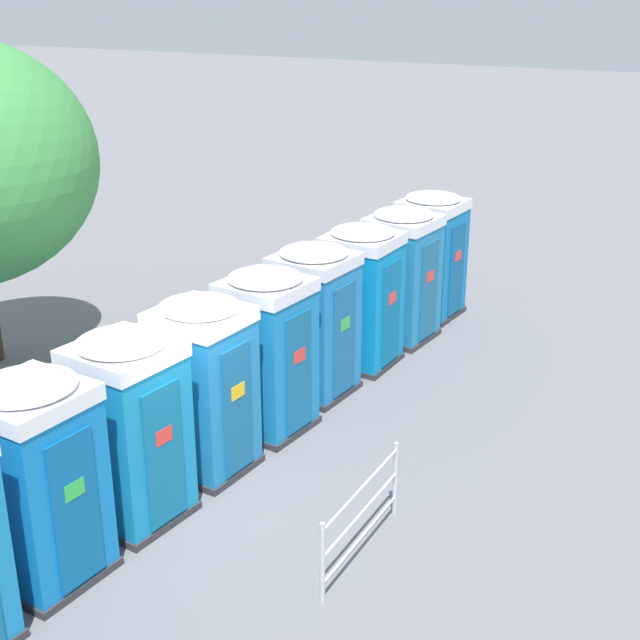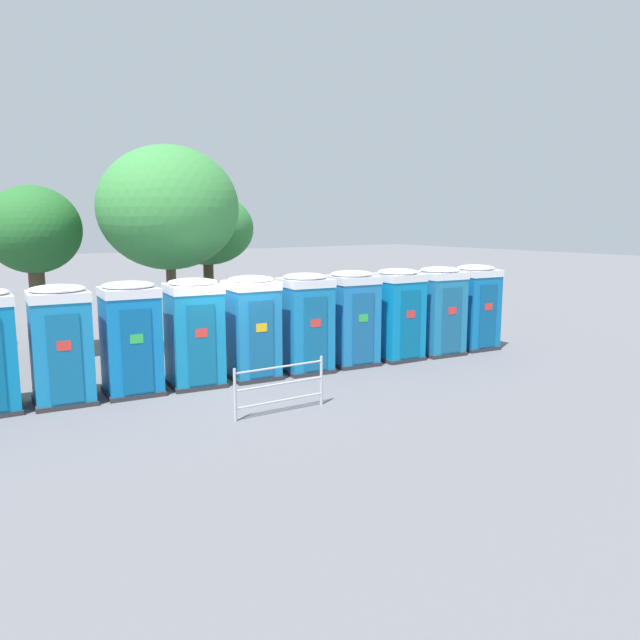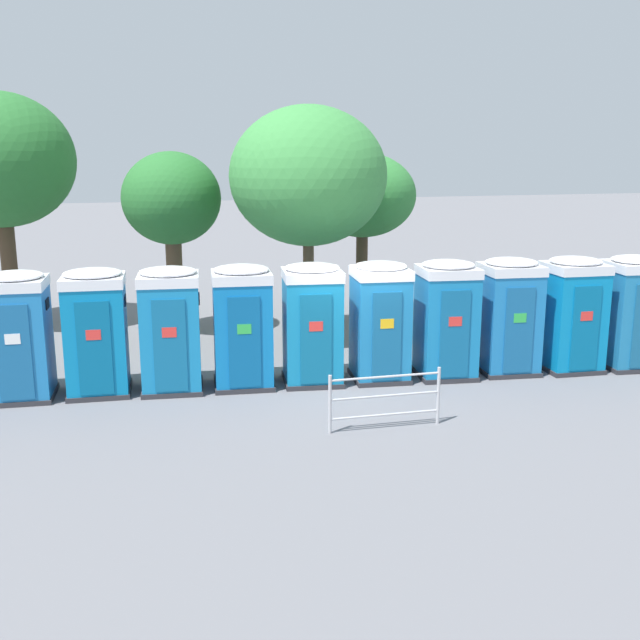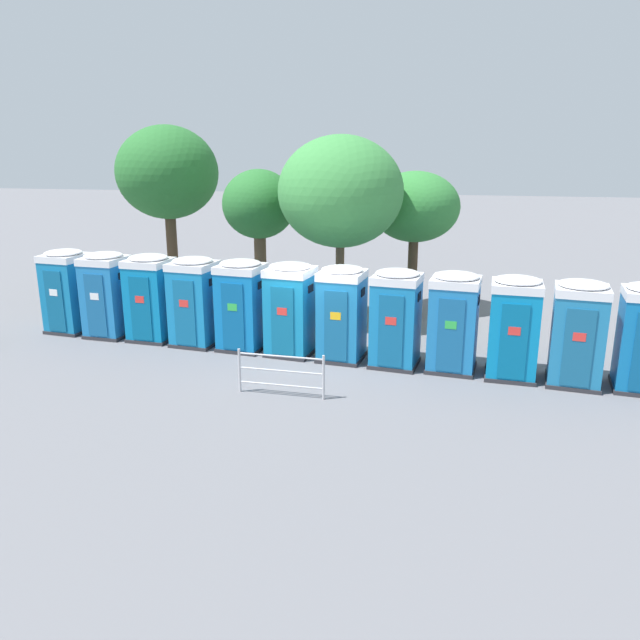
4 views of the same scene
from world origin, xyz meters
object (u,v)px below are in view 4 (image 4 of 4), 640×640
at_px(portapotty_8, 454,321).
at_px(portapotty_9, 514,327).
at_px(portapotty_7, 396,318).
at_px(portapotty_6, 342,313).
at_px(portapotty_5, 290,309).
at_px(street_tree_2, 415,208).
at_px(street_tree_3, 167,173).
at_px(portapotty_1, 107,294).
at_px(portapotty_4, 242,305).
at_px(portapotty_3, 195,301).
at_px(street_tree_1, 259,206).
at_px(portapotty_0, 67,291).
at_px(portapotty_2, 151,297).
at_px(street_tree_0, 341,192).
at_px(event_barrier, 281,372).
at_px(portapotty_10, 578,333).

xyz_separation_m(portapotty_8, portapotty_9, (1.44, -0.22, -0.00)).
bearing_deg(portapotty_7, portapotty_6, 172.23).
height_order(portapotty_5, street_tree_2, street_tree_2).
relative_size(portapotty_6, street_tree_3, 0.40).
distance_m(portapotty_1, portapotty_4, 4.36).
xyz_separation_m(portapotty_5, street_tree_2, (2.96, 5.43, 2.26)).
relative_size(portapotty_4, portapotty_9, 1.00).
bearing_deg(portapotty_6, portapotty_1, 174.24).
bearing_deg(street_tree_2, portapotty_9, -65.19).
xyz_separation_m(portapotty_3, street_tree_1, (0.53, 4.76, 2.25)).
distance_m(portapotty_6, street_tree_3, 11.31).
bearing_deg(portapotty_0, portapotty_6, -6.18).
relative_size(portapotty_2, portapotty_4, 1.00).
xyz_separation_m(portapotty_1, portapotty_4, (4.34, -0.40, -0.00)).
bearing_deg(street_tree_1, portapotty_0, -138.64).
height_order(portapotty_4, street_tree_2, street_tree_2).
bearing_deg(portapotty_7, street_tree_3, 141.94).
xyz_separation_m(portapotty_3, portapotty_8, (7.23, -0.72, 0.00)).
bearing_deg(street_tree_0, portapotty_0, -162.73).
height_order(portapotty_4, event_barrier, portapotty_4).
bearing_deg(portapotty_0, portapotty_10, -6.43).
bearing_deg(street_tree_3, event_barrier, -54.65).
xyz_separation_m(portapotty_0, event_barrier, (7.73, -3.74, -0.72)).
bearing_deg(portapotty_0, street_tree_0, 17.27).
distance_m(portapotty_9, portapotty_10, 1.45).
height_order(portapotty_0, portapotty_3, same).
bearing_deg(portapotty_8, portapotty_0, 174.04).
bearing_deg(portapotty_3, portapotty_5, -5.75).
xyz_separation_m(portapotty_1, portapotty_10, (13.00, -1.42, -0.00)).
bearing_deg(portapotty_5, portapotty_8, -5.70).
relative_size(street_tree_1, street_tree_2, 1.01).
bearing_deg(portapotty_6, street_tree_1, 126.07).
bearing_deg(portapotty_2, street_tree_0, 28.46).
bearing_deg(portapotty_1, portapotty_4, -5.24).
distance_m(portapotty_0, portapotty_10, 14.53).
distance_m(portapotty_0, portapotty_6, 8.72).
distance_m(portapotty_6, portapotty_9, 4.36).
xyz_separation_m(portapotty_1, street_tree_1, (3.42, 4.49, 2.25)).
xyz_separation_m(portapotty_1, street_tree_2, (8.74, 4.87, 2.26)).
height_order(portapotty_2, event_barrier, portapotty_2).
relative_size(portapotty_6, street_tree_1, 0.53).
xyz_separation_m(portapotty_1, portapotty_7, (8.67, -0.93, -0.00)).
bearing_deg(portapotty_3, portapotty_4, -4.95).
bearing_deg(portapotty_10, portapotty_6, 173.21).
bearing_deg(event_barrier, street_tree_2, 73.72).
bearing_deg(portapotty_10, portapotty_9, 172.21).
relative_size(street_tree_0, street_tree_2, 1.24).
xyz_separation_m(portapotty_7, portapotty_10, (4.33, -0.49, -0.00)).
xyz_separation_m(portapotty_6, street_tree_1, (-3.80, 5.22, 2.25)).
relative_size(portapotty_1, portapotty_4, 1.00).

